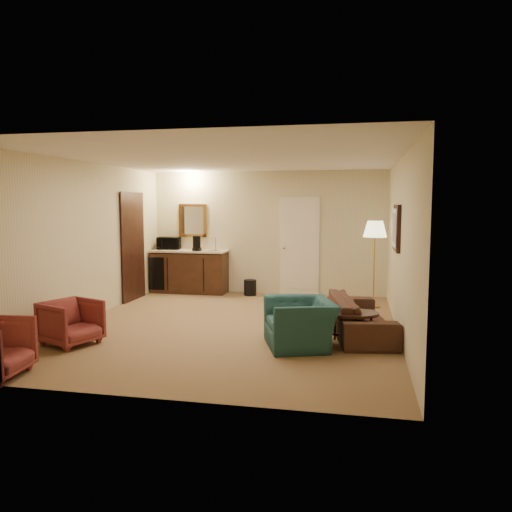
# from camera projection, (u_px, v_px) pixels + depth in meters

# --- Properties ---
(ground) EXTENTS (6.00, 6.00, 0.00)m
(ground) POSITION_uv_depth(u_px,v_px,m) (233.00, 326.00, 7.83)
(ground) COLOR olive
(ground) RESTS_ON ground
(room_walls) EXTENTS (5.02, 6.01, 2.61)m
(room_walls) POSITION_uv_depth(u_px,v_px,m) (238.00, 215.00, 8.42)
(room_walls) COLOR beige
(room_walls) RESTS_ON ground
(wetbar_cabinet) EXTENTS (1.64, 0.58, 0.92)m
(wetbar_cabinet) POSITION_uv_depth(u_px,v_px,m) (190.00, 271.00, 10.76)
(wetbar_cabinet) COLOR #3C2013
(wetbar_cabinet) RESTS_ON ground
(sofa) EXTENTS (0.88, 1.98, 0.75)m
(sofa) POSITION_uv_depth(u_px,v_px,m) (360.00, 310.00, 7.28)
(sofa) COLOR black
(sofa) RESTS_ON ground
(teal_armchair) EXTENTS (0.92, 1.13, 0.85)m
(teal_armchair) POSITION_uv_depth(u_px,v_px,m) (300.00, 315.00, 6.68)
(teal_armchair) COLOR #1B4542
(teal_armchair) RESTS_ON ground
(rose_chair_near) EXTENTS (0.81, 0.84, 0.68)m
(rose_chair_near) POSITION_uv_depth(u_px,v_px,m) (71.00, 320.00, 6.76)
(rose_chair_near) COLOR brown
(rose_chair_near) RESTS_ON ground
(coffee_table) EXTENTS (0.93, 0.77, 0.46)m
(coffee_table) POSITION_uv_depth(u_px,v_px,m) (349.00, 328.00, 6.76)
(coffee_table) COLOR black
(coffee_table) RESTS_ON ground
(floor_lamp) EXTENTS (0.50, 0.50, 1.61)m
(floor_lamp) POSITION_uv_depth(u_px,v_px,m) (374.00, 264.00, 9.15)
(floor_lamp) COLOR #AD8839
(floor_lamp) RESTS_ON ground
(waste_bin) EXTENTS (0.29, 0.29, 0.33)m
(waste_bin) POSITION_uv_depth(u_px,v_px,m) (250.00, 288.00, 10.45)
(waste_bin) COLOR black
(waste_bin) RESTS_ON ground
(microwave) EXTENTS (0.53, 0.36, 0.33)m
(microwave) POSITION_uv_depth(u_px,v_px,m) (169.00, 242.00, 10.87)
(microwave) COLOR black
(microwave) RESTS_ON wetbar_cabinet
(coffee_maker) EXTENTS (0.19, 0.19, 0.31)m
(coffee_maker) POSITION_uv_depth(u_px,v_px,m) (197.00, 243.00, 10.56)
(coffee_maker) COLOR black
(coffee_maker) RESTS_ON wetbar_cabinet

